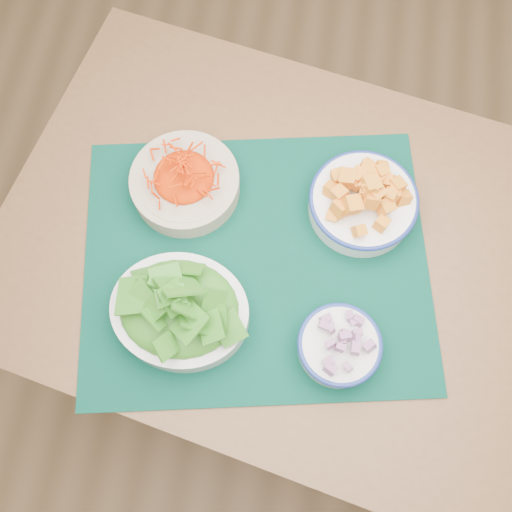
{
  "coord_description": "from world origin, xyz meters",
  "views": [
    {
      "loc": [
        0.14,
        -0.45,
        1.71
      ],
      "look_at": [
        0.09,
        -0.13,
        0.78
      ],
      "focal_mm": 40.0,
      "sensor_mm": 36.0,
      "label": 1
    }
  ],
  "objects": [
    {
      "name": "placemat",
      "position": [
        0.09,
        -0.13,
        0.75
      ],
      "size": [
        0.69,
        0.6,
        0.0
      ],
      "primitive_type": "cube",
      "rotation": [
        0.0,
        0.0,
        0.19
      ],
      "color": "black",
      "rests_on": "table"
    },
    {
      "name": "ground",
      "position": [
        0.0,
        0.0,
        0.0
      ],
      "size": [
        4.0,
        4.0,
        0.0
      ],
      "primitive_type": "plane",
      "color": "olive",
      "rests_on": "ground"
    },
    {
      "name": "carrot_bowl",
      "position": [
        -0.06,
        -0.01,
        0.79
      ],
      "size": [
        0.24,
        0.24,
        0.07
      ],
      "rotation": [
        0.0,
        0.0,
        0.24
      ],
      "color": "#C1AC8F",
      "rests_on": "placemat"
    },
    {
      "name": "onion_bowl",
      "position": [
        0.25,
        -0.26,
        0.79
      ],
      "size": [
        0.16,
        0.16,
        0.07
      ],
      "rotation": [
        0.0,
        0.0,
        0.2
      ],
      "color": "silver",
      "rests_on": "placemat"
    },
    {
      "name": "lettuce_bowl",
      "position": [
        -0.02,
        -0.24,
        0.81
      ],
      "size": [
        0.24,
        0.21,
        0.11
      ],
      "rotation": [
        0.0,
        0.0,
        -0.05
      ],
      "color": "silver",
      "rests_on": "placemat"
    },
    {
      "name": "squash_bowl",
      "position": [
        0.26,
        0.0,
        0.8
      ],
      "size": [
        0.23,
        0.23,
        0.09
      ],
      "rotation": [
        0.0,
        0.0,
        0.27
      ],
      "color": "white",
      "rests_on": "placemat"
    },
    {
      "name": "table",
      "position": [
        0.18,
        -0.09,
        0.64
      ],
      "size": [
        1.26,
        0.96,
        0.75
      ],
      "rotation": [
        0.0,
        0.0,
        -0.2
      ],
      "color": "brown",
      "rests_on": "ground"
    }
  ]
}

